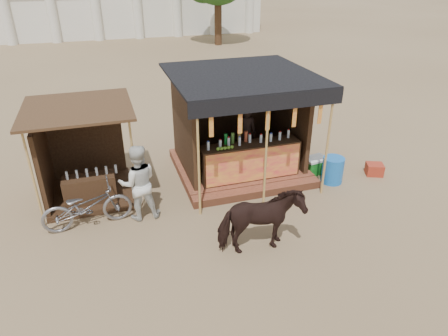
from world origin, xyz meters
TOP-DOWN VIEW (x-y plane):
  - ground at (0.00, 0.00)m, footprint 120.00×120.00m
  - main_stall at (1.01, 3.36)m, footprint 3.60×3.61m
  - secondary_stall at (-3.17, 3.24)m, footprint 2.40×2.40m
  - cow at (0.22, -0.10)m, footprint 1.68×0.79m
  - motorbike at (-3.07, 1.86)m, footprint 1.99×0.85m
  - bystander at (-1.92, 1.86)m, footprint 0.88×0.69m
  - blue_barrel at (3.16, 2.00)m, footprint 0.67×0.67m
  - red_crate at (4.50, 2.00)m, footprint 0.55×0.52m
  - cooler at (2.97, 2.60)m, footprint 0.71×0.55m

SIDE VIEW (x-z plane):
  - ground at x=0.00m, z-range 0.00..0.00m
  - red_crate at x=4.50m, z-range 0.00..0.32m
  - cooler at x=2.97m, z-range 0.00..0.46m
  - blue_barrel at x=3.16m, z-range 0.00..0.71m
  - motorbike at x=-3.07m, z-range 0.00..1.02m
  - cow at x=0.22m, z-range 0.00..1.41m
  - secondary_stall at x=-3.17m, z-range -0.34..2.04m
  - bystander at x=-1.92m, z-range 0.00..1.80m
  - main_stall at x=1.01m, z-range -0.37..2.41m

